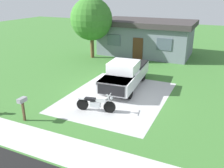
{
  "coord_description": "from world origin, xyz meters",
  "views": [
    {
      "loc": [
        5.62,
        -12.97,
        6.22
      ],
      "look_at": [
        -0.23,
        -0.26,
        0.9
      ],
      "focal_mm": 39.09,
      "sensor_mm": 36.0,
      "label": 1
    }
  ],
  "objects": [
    {
      "name": "driveway_pad",
      "position": [
        0.0,
        0.0,
        0.0
      ],
      "size": [
        5.95,
        7.75,
        0.01
      ],
      "primitive_type": "cube",
      "color": "#B5B5B5",
      "rests_on": "ground"
    },
    {
      "name": "pickup_truck",
      "position": [
        -0.18,
        1.86,
        0.95
      ],
      "size": [
        2.42,
        5.75,
        1.9
      ],
      "color": "black",
      "rests_on": "ground"
    },
    {
      "name": "ground_plane",
      "position": [
        0.0,
        0.0,
        0.0
      ],
      "size": [
        80.0,
        80.0,
        0.0
      ],
      "primitive_type": "plane",
      "color": "#3D7431"
    },
    {
      "name": "mailbox",
      "position": [
        -3.1,
        -4.78,
        0.98
      ],
      "size": [
        0.26,
        0.48,
        1.26
      ],
      "color": "#4C3823",
      "rests_on": "ground"
    },
    {
      "name": "sidewalk_strip",
      "position": [
        0.0,
        -6.0,
        0.0
      ],
      "size": [
        36.0,
        1.8,
        0.01
      ],
      "primitive_type": "cube",
      "color": "beige",
      "rests_on": "ground"
    },
    {
      "name": "motorcycle",
      "position": [
        -0.24,
        -2.33,
        0.47
      ],
      "size": [
        2.19,
        0.81,
        1.09
      ],
      "color": "black",
      "rests_on": "ground"
    },
    {
      "name": "shade_tree",
      "position": [
        -6.18,
        7.95,
        3.74
      ],
      "size": [
        4.02,
        4.02,
        5.77
      ],
      "color": "brown",
      "rests_on": "ground"
    },
    {
      "name": "neighbor_house",
      "position": [
        -1.8,
        11.59,
        1.79
      ],
      "size": [
        9.6,
        5.6,
        3.5
      ],
      "color": "slate",
      "rests_on": "ground"
    }
  ]
}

